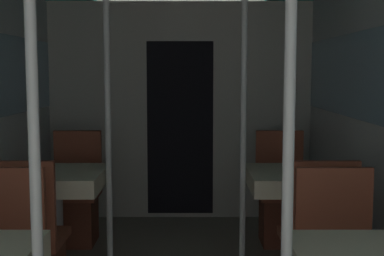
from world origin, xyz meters
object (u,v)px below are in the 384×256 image
object	(u,v)px
chair_left_far_1	(77,209)
support_pole_right_0	(291,173)
dining_table_left_1	(58,184)
chair_right_far_1	(284,209)
support_pole_right_1	(246,126)
support_pole_left_1	(111,126)
support_pole_left_0	(38,173)
dining_table_right_1	(299,185)

from	to	relation	value
chair_left_far_1	support_pole_right_0	distance (m)	2.84
dining_table_left_1	support_pole_right_0	distance (m)	2.26
chair_right_far_1	support_pole_right_1	xyz separation A→B (m)	(-0.39, -0.62, 0.76)
support_pole_left_1	support_pole_left_0	bearing A→B (deg)	-90.00
chair_right_far_1	support_pole_right_1	distance (m)	1.05
dining_table_right_1	chair_right_far_1	world-z (taller)	chair_right_far_1
chair_left_far_1	support_pole_right_1	world-z (taller)	support_pole_right_1
support_pole_right_0	chair_left_far_1	bearing A→B (deg)	119.44
chair_left_far_1	support_pole_right_0	world-z (taller)	support_pole_right_0
chair_left_far_1	support_pole_right_0	size ratio (longest dim) A/B	0.44
support_pole_right_0	dining_table_right_1	size ratio (longest dim) A/B	2.90
chair_left_far_1	support_pole_left_1	xyz separation A→B (m)	(0.39, -0.62, 0.76)
support_pole_left_0	dining_table_right_1	distance (m)	2.26
support_pole_left_0	dining_table_right_1	xyz separation A→B (m)	(1.34, 1.76, -0.42)
support_pole_left_1	support_pole_right_1	distance (m)	0.96
support_pole_left_0	support_pole_left_1	world-z (taller)	same
chair_right_far_1	support_pole_right_1	bearing A→B (deg)	58.01
chair_left_far_1	dining_table_right_1	bearing A→B (deg)	160.32
support_pole_right_0	support_pole_right_1	world-z (taller)	same
dining_table_left_1	support_pole_right_0	size ratio (longest dim) A/B	0.35
dining_table_left_1	chair_right_far_1	distance (m)	1.87
support_pole_left_1	support_pole_right_0	xyz separation A→B (m)	(0.96, -1.76, 0.00)
support_pole_right_0	dining_table_right_1	distance (m)	1.85
support_pole_right_0	chair_right_far_1	size ratio (longest dim) A/B	2.26
support_pole_left_1	chair_right_far_1	xyz separation A→B (m)	(1.34, 0.62, -0.76)
dining_table_right_1	support_pole_right_1	distance (m)	0.57
support_pole_left_0	support_pole_right_1	bearing A→B (deg)	61.49
dining_table_left_1	dining_table_right_1	size ratio (longest dim) A/B	1.00
dining_table_left_1	dining_table_right_1	distance (m)	1.73
dining_table_left_1	support_pole_left_0	bearing A→B (deg)	-77.63
support_pole_right_1	support_pole_left_1	bearing A→B (deg)	180.00
support_pole_left_0	dining_table_right_1	size ratio (longest dim) A/B	2.90
support_pole_left_0	chair_right_far_1	world-z (taller)	support_pole_left_0
support_pole_left_0	support_pole_right_0	distance (m)	0.96
chair_left_far_1	dining_table_left_1	bearing A→B (deg)	90.00
support_pole_left_1	support_pole_right_1	world-z (taller)	same
chair_left_far_1	dining_table_right_1	distance (m)	1.87
dining_table_left_1	chair_right_far_1	xyz separation A→B (m)	(1.73, 0.62, -0.34)
dining_table_left_1	support_pole_right_1	xyz separation A→B (m)	(1.34, 0.00, 0.42)
support_pole_left_0	chair_right_far_1	size ratio (longest dim) A/B	2.26
dining_table_right_1	chair_right_far_1	size ratio (longest dim) A/B	0.78
support_pole_left_1	dining_table_right_1	distance (m)	1.41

